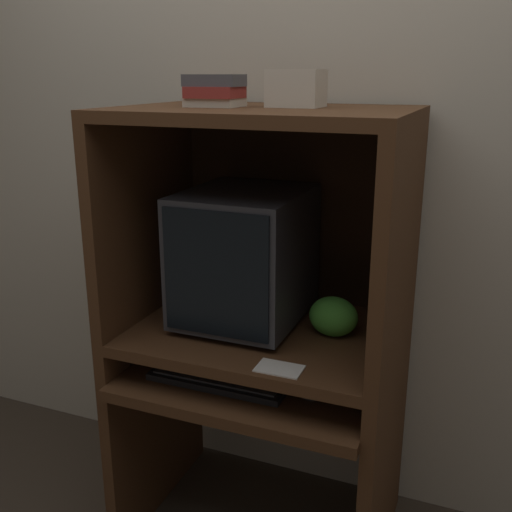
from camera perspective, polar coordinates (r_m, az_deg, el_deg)
wall_back at (r=2.16m, az=4.35°, el=9.80°), size 6.00×0.06×2.60m
desk_base at (r=2.11m, az=0.17°, el=-16.70°), size 0.87×0.67×0.65m
desk_monitor_shelf at (r=1.97m, az=0.62°, el=-7.62°), size 0.87×0.63×0.13m
hutch_upper at (r=1.86m, az=1.05°, el=6.34°), size 0.87×0.63×0.70m
crt_monitor at (r=1.94m, az=-1.08°, el=0.05°), size 0.37×0.45×0.44m
keyboard at (r=1.90m, az=-3.47°, el=-11.53°), size 0.44×0.15×0.03m
mouse at (r=1.81m, az=5.18°, el=-13.12°), size 0.06×0.04×0.03m
snack_bag at (r=1.89m, az=7.38°, el=-5.73°), size 0.15×0.12×0.13m
book_stack at (r=1.83m, az=-3.95°, el=15.39°), size 0.16×0.14×0.09m
paper_card at (r=1.70m, az=2.23°, el=-10.66°), size 0.13×0.08×0.00m
storage_box at (r=1.81m, az=3.86°, el=15.65°), size 0.15×0.13×0.11m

